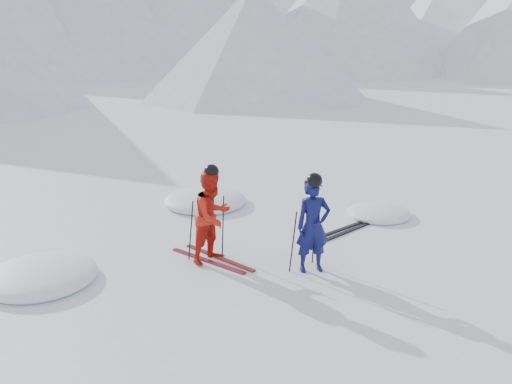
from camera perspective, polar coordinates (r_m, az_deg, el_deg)
ground at (r=10.69m, az=7.98°, el=-5.01°), size 160.00×160.00×0.00m
skier_blue at (r=9.05m, az=6.03°, el=-3.57°), size 0.68×0.57×1.60m
skier_red at (r=9.43m, az=-4.60°, el=-2.57°), size 0.93×0.80×1.64m
pole_blue_left at (r=9.07m, az=3.92°, el=-5.28°), size 0.11×0.08×1.07m
pole_blue_right at (r=9.47m, az=6.14°, el=-4.36°), size 0.11×0.07×1.07m
pole_red_left at (r=9.59m, az=-6.87°, el=-4.04°), size 0.11×0.09×1.09m
pole_red_right at (r=9.78m, az=-3.50°, el=-3.52°), size 0.11×0.08×1.09m
ski_worn_left at (r=9.66m, az=-5.11°, el=-7.22°), size 0.57×1.66×0.03m
ski_worn_right at (r=9.77m, az=-3.88°, el=-6.91°), size 0.46×1.68×0.03m
ski_loose_a at (r=11.24m, az=9.05°, el=-3.88°), size 1.70×0.28×0.03m
ski_loose_b at (r=11.21m, az=9.95°, el=-3.99°), size 1.69×0.34×0.03m
snow_lumps at (r=11.22m, az=-7.30°, el=-3.93°), size 8.54×4.57×0.42m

